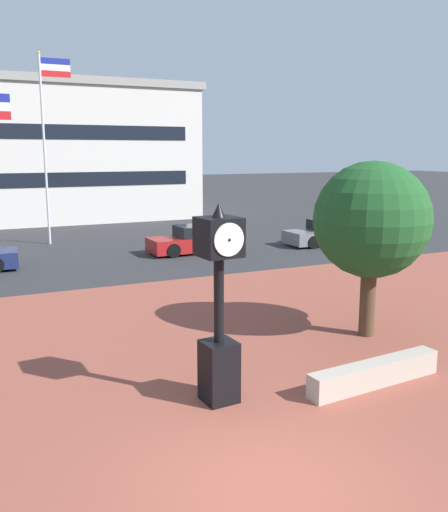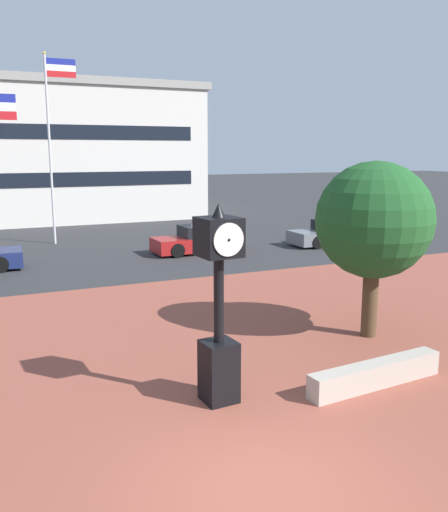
# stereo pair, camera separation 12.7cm
# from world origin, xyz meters

# --- Properties ---
(ground_plane) EXTENTS (200.00, 200.00, 0.00)m
(ground_plane) POSITION_xyz_m (0.00, 0.00, 0.00)
(ground_plane) COLOR #2D2D30
(plaza_brick_paving) EXTENTS (44.00, 16.58, 0.01)m
(plaza_brick_paving) POSITION_xyz_m (0.00, 4.29, 0.00)
(plaza_brick_paving) COLOR brown
(plaza_brick_paving) RESTS_ON ground
(planter_wall) EXTENTS (3.22, 0.65, 0.50)m
(planter_wall) POSITION_xyz_m (3.63, 2.06, 0.25)
(planter_wall) COLOR #ADA393
(planter_wall) RESTS_ON ground
(street_clock) EXTENTS (0.76, 0.83, 3.76)m
(street_clock) POSITION_xyz_m (0.48, 2.76, 1.83)
(street_clock) COLOR black
(street_clock) RESTS_ON ground
(plaza_tree) EXTENTS (3.13, 2.91, 4.45)m
(plaza_tree) POSITION_xyz_m (5.67, 4.70, 2.92)
(plaza_tree) COLOR #4C3823
(plaza_tree) RESTS_ON ground
(car_street_near) EXTENTS (4.32, 1.83, 1.28)m
(car_street_near) POSITION_xyz_m (12.97, 16.74, 0.57)
(car_street_near) COLOR slate
(car_street_near) RESTS_ON ground
(car_street_distant) EXTENTS (4.15, 1.86, 1.28)m
(car_street_distant) POSITION_xyz_m (5.92, 17.46, 0.57)
(car_street_distant) COLOR maroon
(car_street_distant) RESTS_ON ground
(flagpole_secondary) EXTENTS (1.53, 0.14, 9.43)m
(flagpole_secondary) POSITION_xyz_m (0.28, 22.87, 5.46)
(flagpole_secondary) COLOR silver
(flagpole_secondary) RESTS_ON ground
(civic_building) EXTENTS (25.84, 16.26, 9.31)m
(civic_building) POSITION_xyz_m (-1.14, 37.62, 4.66)
(civic_building) COLOR beige
(civic_building) RESTS_ON ground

